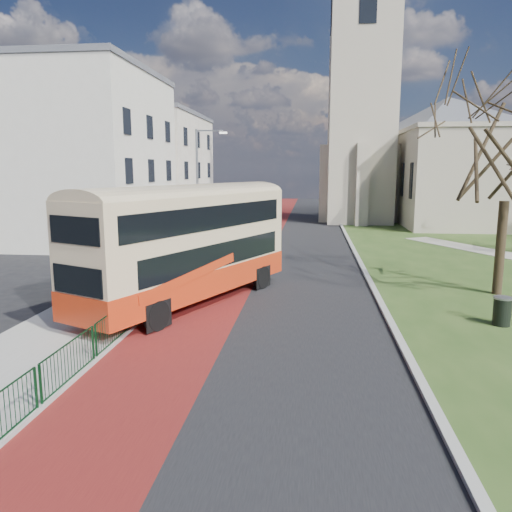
# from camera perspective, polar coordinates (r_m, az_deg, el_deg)

# --- Properties ---
(ground) EXTENTS (160.00, 160.00, 0.00)m
(ground) POSITION_cam_1_polar(r_m,az_deg,el_deg) (16.48, -5.26, -9.66)
(ground) COLOR black
(ground) RESTS_ON ground
(road_carriageway) EXTENTS (9.00, 120.00, 0.01)m
(road_carriageway) POSITION_cam_1_polar(r_m,az_deg,el_deg) (35.67, 3.60, 0.99)
(road_carriageway) COLOR black
(road_carriageway) RESTS_ON ground
(bus_lane) EXTENTS (3.40, 120.00, 0.01)m
(bus_lane) POSITION_cam_1_polar(r_m,az_deg,el_deg) (35.90, -0.71, 1.07)
(bus_lane) COLOR #591414
(bus_lane) RESTS_ON ground
(pavement_west) EXTENTS (4.00, 120.00, 0.12)m
(pavement_west) POSITION_cam_1_polar(r_m,az_deg,el_deg) (36.55, -6.63, 1.25)
(pavement_west) COLOR gray
(pavement_west) RESTS_ON ground
(kerb_west) EXTENTS (0.25, 120.00, 0.13)m
(kerb_west) POSITION_cam_1_polar(r_m,az_deg,el_deg) (36.16, -3.54, 1.21)
(kerb_west) COLOR #999993
(kerb_west) RESTS_ON ground
(kerb_east) EXTENTS (0.25, 80.00, 0.13)m
(kerb_east) POSITION_cam_1_polar(r_m,az_deg,el_deg) (37.71, 10.75, 1.41)
(kerb_east) COLOR #999993
(kerb_east) RESTS_ON ground
(pedestrian_railing) EXTENTS (0.07, 24.00, 1.12)m
(pedestrian_railing) POSITION_cam_1_polar(r_m,az_deg,el_deg) (20.76, -11.06, -4.10)
(pedestrian_railing) COLOR black
(pedestrian_railing) RESTS_ON ground
(gothic_church) EXTENTS (16.38, 18.00, 40.00)m
(gothic_church) POSITION_cam_1_polar(r_m,az_deg,el_deg) (54.55, 17.04, 17.50)
(gothic_church) COLOR #A19782
(gothic_church) RESTS_ON ground
(street_block_near) EXTENTS (10.30, 14.30, 13.00)m
(street_block_near) POSITION_cam_1_polar(r_m,az_deg,el_deg) (41.00, -18.74, 10.78)
(street_block_near) COLOR beige
(street_block_near) RESTS_ON ground
(street_block_far) EXTENTS (10.30, 16.30, 11.50)m
(street_block_far) POSITION_cam_1_polar(r_m,az_deg,el_deg) (55.92, -11.68, 9.94)
(street_block_far) COLOR #BDB2A0
(street_block_far) RESTS_ON ground
(streetlamp) EXTENTS (2.13, 0.18, 8.00)m
(streetlamp) POSITION_cam_1_polar(r_m,az_deg,el_deg) (34.06, -6.47, 8.29)
(streetlamp) COLOR gray
(streetlamp) RESTS_ON pavement_west
(bus) EXTENTS (7.01, 11.32, 4.70)m
(bus) POSITION_cam_1_polar(r_m,az_deg,el_deg) (20.45, -7.63, 1.87)
(bus) COLOR #AF2B10
(bus) RESTS_ON ground
(winter_tree_near) EXTENTS (7.50, 7.50, 10.60)m
(winter_tree_near) POSITION_cam_1_polar(r_m,az_deg,el_deg) (24.15, 27.12, 13.31)
(winter_tree_near) COLOR #312618
(winter_tree_near) RESTS_ON grass_green
(litter_bin) EXTENTS (0.84, 0.84, 1.03)m
(litter_bin) POSITION_cam_1_polar(r_m,az_deg,el_deg) (19.76, 26.31, -5.66)
(litter_bin) COLOR black
(litter_bin) RESTS_ON grass_green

